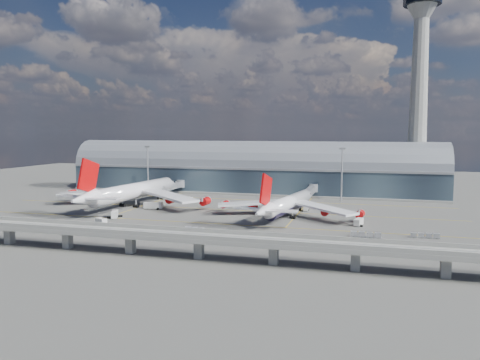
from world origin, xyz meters
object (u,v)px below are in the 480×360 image
(floodlight_mast_left, at_px, (148,169))
(cargo_train_1, at_px, (366,235))
(service_truck_0, at_px, (115,214))
(service_truck_4, at_px, (306,208))
(service_truck_5, at_px, (188,200))
(cargo_train_0, at_px, (195,230))
(airliner_left, at_px, (131,191))
(service_truck_2, at_px, (153,206))
(service_truck_1, at_px, (101,222))
(cargo_train_2, at_px, (425,236))
(control_tower, at_px, (419,94))
(floodlight_mast_right, at_px, (342,173))
(airliner_right, at_px, (287,204))
(service_truck_3, at_px, (359,222))

(floodlight_mast_left, relative_size, cargo_train_1, 2.64)
(service_truck_0, xyz_separation_m, service_truck_4, (69.02, 35.08, -0.16))
(floodlight_mast_left, height_order, service_truck_5, floodlight_mast_left)
(service_truck_0, bearing_deg, cargo_train_0, -48.34)
(airliner_left, xyz_separation_m, service_truck_2, (12.42, -3.84, -5.22))
(service_truck_2, bearing_deg, airliner_left, 64.23)
(service_truck_1, relative_size, cargo_train_2, 0.56)
(floodlight_mast_left, relative_size, service_truck_5, 4.24)
(service_truck_1, bearing_deg, service_truck_2, 19.90)
(control_tower, height_order, floodlight_mast_left, control_tower)
(floodlight_mast_right, bearing_deg, service_truck_5, -162.48)
(floodlight_mast_left, distance_m, service_truck_0, 68.26)
(airliner_left, bearing_deg, control_tower, 33.20)
(service_truck_2, bearing_deg, service_truck_0, 158.50)
(service_truck_2, height_order, cargo_train_1, service_truck_2)
(floodlight_mast_right, height_order, airliner_right, floodlight_mast_right)
(service_truck_0, height_order, service_truck_3, service_truck_0)
(service_truck_4, distance_m, cargo_train_1, 49.83)
(cargo_train_1, bearing_deg, control_tower, -14.88)
(service_truck_5, xyz_separation_m, cargo_train_0, (26.46, -59.31, -0.53))
(airliner_left, bearing_deg, cargo_train_2, -9.34)
(control_tower, height_order, service_truck_4, control_tower)
(cargo_train_0, bearing_deg, control_tower, -49.78)
(cargo_train_1, height_order, cargo_train_2, cargo_train_1)
(service_truck_1, xyz_separation_m, service_truck_2, (2.25, 36.87, 0.19))
(service_truck_1, xyz_separation_m, cargo_train_1, (90.78, 6.04, -0.48))
(service_truck_2, xyz_separation_m, cargo_train_0, (34.09, -39.06, -0.61))
(service_truck_1, height_order, service_truck_2, service_truck_2)
(control_tower, xyz_separation_m, airliner_right, (-52.98, -73.12, -46.59))
(airliner_left, bearing_deg, service_truck_2, -12.06)
(service_truck_4, height_order, cargo_train_0, service_truck_4)
(service_truck_5, bearing_deg, airliner_right, -82.08)
(airliner_right, distance_m, cargo_train_0, 43.67)
(floodlight_mast_left, xyz_separation_m, airliner_right, (82.02, -45.12, -8.59))
(floodlight_mast_left, height_order, service_truck_4, floodlight_mast_left)
(service_truck_3, bearing_deg, cargo_train_2, -19.71)
(floodlight_mast_right, bearing_deg, cargo_train_0, -117.64)
(floodlight_mast_left, bearing_deg, cargo_train_1, -33.04)
(service_truck_3, height_order, service_truck_5, service_truck_5)
(floodlight_mast_left, bearing_deg, service_truck_5, -34.97)
(cargo_train_0, height_order, cargo_train_2, cargo_train_0)
(service_truck_5, bearing_deg, service_truck_4, -65.33)
(service_truck_2, bearing_deg, floodlight_mast_left, 20.59)
(floodlight_mast_right, height_order, service_truck_1, floodlight_mast_right)
(service_truck_1, distance_m, service_truck_5, 57.98)
(floodlight_mast_right, bearing_deg, floodlight_mast_left, 180.00)
(floodlight_mast_right, xyz_separation_m, service_truck_3, (9.34, -54.75, -12.32))
(service_truck_3, bearing_deg, service_truck_4, 145.83)
(service_truck_2, bearing_deg, cargo_train_0, -147.48)
(airliner_right, bearing_deg, cargo_train_2, -17.35)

